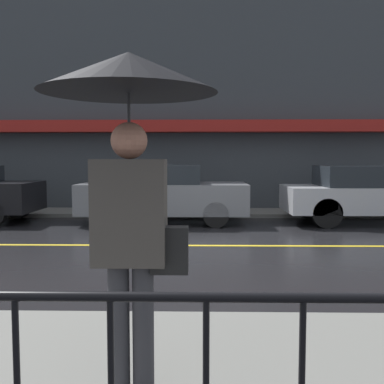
% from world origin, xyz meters
% --- Properties ---
extents(ground_plane, '(80.00, 80.00, 0.00)m').
position_xyz_m(ground_plane, '(0.00, 0.00, 0.00)').
color(ground_plane, black).
extents(sidewalk_far, '(28.00, 1.64, 0.10)m').
position_xyz_m(sidewalk_far, '(0.00, 4.76, 0.05)').
color(sidewalk_far, slate).
rests_on(sidewalk_far, ground_plane).
extents(lane_marking, '(25.20, 0.12, 0.01)m').
position_xyz_m(lane_marking, '(0.00, 0.00, 0.00)').
color(lane_marking, gold).
rests_on(lane_marking, ground_plane).
extents(building_storefront, '(28.00, 0.85, 6.63)m').
position_xyz_m(building_storefront, '(0.00, 5.70, 3.28)').
color(building_storefront, '#383D42').
rests_on(building_storefront, ground_plane).
extents(pedestrian, '(1.12, 1.12, 2.18)m').
position_xyz_m(pedestrian, '(-0.63, -5.47, 1.84)').
color(pedestrian, '#333338').
rests_on(pedestrian, sidewalk_near).
extents(car_grey, '(4.17, 1.81, 1.46)m').
position_xyz_m(car_grey, '(-1.16, 3.02, 0.75)').
color(car_grey, slate).
rests_on(car_grey, ground_plane).
extents(car_silver, '(4.28, 1.88, 1.45)m').
position_xyz_m(car_silver, '(4.05, 3.02, 0.75)').
color(car_silver, '#B2B5BA').
rests_on(car_silver, ground_plane).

